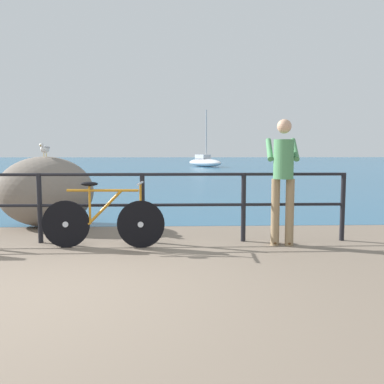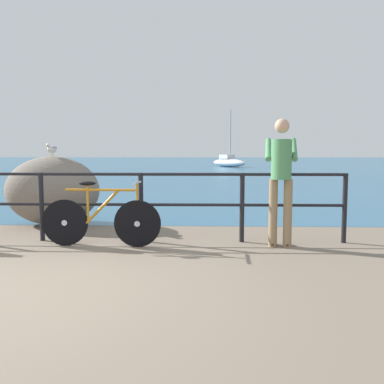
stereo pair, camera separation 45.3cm
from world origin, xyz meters
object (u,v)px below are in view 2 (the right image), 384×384
object	(u,v)px
bicycle	(101,219)
sailboat	(229,162)
breakwater_boulder_main	(53,191)
person_at_railing	(281,176)
seagull	(52,149)

from	to	relation	value
bicycle	sailboat	xyz separation A→B (m)	(3.44, 30.72, 0.03)
breakwater_boulder_main	sailboat	distance (m)	29.36
person_at_railing	breakwater_boulder_main	distance (m)	4.21
bicycle	seagull	size ratio (longest dim) A/B	4.96
breakwater_boulder_main	sailboat	size ratio (longest dim) A/B	0.35
breakwater_boulder_main	person_at_railing	bearing A→B (deg)	-23.60
person_at_railing	seagull	distance (m)	4.14
person_at_railing	seagull	xyz separation A→B (m)	(-3.80, 1.60, 0.39)
person_at_railing	bicycle	bearing A→B (deg)	99.90
breakwater_boulder_main	seagull	xyz separation A→B (m)	(0.04, -0.07, 0.76)
seagull	sailboat	size ratio (longest dim) A/B	0.07
person_at_railing	seagull	world-z (taller)	person_at_railing
seagull	breakwater_boulder_main	bearing A→B (deg)	-143.15
person_at_railing	seagull	size ratio (longest dim) A/B	5.20
bicycle	seagull	xyz separation A→B (m)	(-1.29, 1.67, 0.99)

